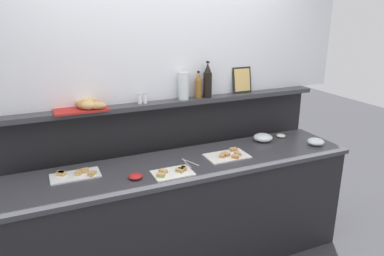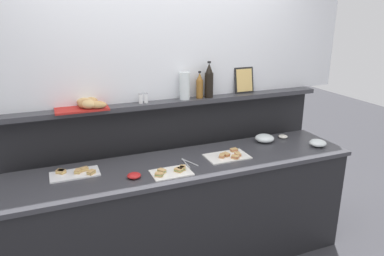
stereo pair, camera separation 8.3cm
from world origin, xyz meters
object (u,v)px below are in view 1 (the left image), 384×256
object	(u,v)px
glass_bowl_large	(316,142)
serving_tongs	(188,163)
wine_bottle_dark	(208,81)
sandwich_platter_rear	(228,155)
bread_basket	(86,105)
water_carafe	(183,86)
sandwich_platter_side	(75,175)
salt_shaker	(140,99)
sandwich_platter_front	(173,172)
vinegar_bottle_amber	(198,86)
framed_picture	(242,80)
condiment_bowl_cream	(136,176)
glass_bowl_medium	(263,138)
condiment_bowl_dark	(281,136)
pepper_shaker	(145,98)

from	to	relation	value
glass_bowl_large	serving_tongs	bearing A→B (deg)	176.15
serving_tongs	wine_bottle_dark	xyz separation A→B (m)	(0.37, 0.43, 0.54)
sandwich_platter_rear	bread_basket	world-z (taller)	bread_basket
sandwich_platter_rear	water_carafe	world-z (taller)	water_carafe
glass_bowl_large	sandwich_platter_side	bearing A→B (deg)	174.38
serving_tongs	salt_shaker	world-z (taller)	salt_shaker
water_carafe	sandwich_platter_front	bearing A→B (deg)	-119.58
serving_tongs	bread_basket	world-z (taller)	bread_basket
vinegar_bottle_amber	bread_basket	size ratio (longest dim) A/B	0.59
sandwich_platter_side	bread_basket	world-z (taller)	bread_basket
salt_shaker	bread_basket	xyz separation A→B (m)	(-0.43, -0.02, -0.01)
vinegar_bottle_amber	salt_shaker	distance (m)	0.53
sandwich_platter_front	vinegar_bottle_amber	distance (m)	0.88
salt_shaker	serving_tongs	bearing A→B (deg)	-60.77
sandwich_platter_rear	wine_bottle_dark	distance (m)	0.69
salt_shaker	framed_picture	world-z (taller)	framed_picture
glass_bowl_large	water_carafe	size ratio (longest dim) A/B	0.63
condiment_bowl_cream	water_carafe	xyz separation A→B (m)	(0.59, 0.53, 0.50)
glass_bowl_medium	salt_shaker	bearing A→B (deg)	167.02
salt_shaker	water_carafe	world-z (taller)	water_carafe
sandwich_platter_front	serving_tongs	xyz separation A→B (m)	(0.17, 0.13, -0.01)
sandwich_platter_front	salt_shaker	bearing A→B (deg)	97.02
sandwich_platter_side	bread_basket	xyz separation A→B (m)	(0.16, 0.30, 0.43)
glass_bowl_medium	framed_picture	distance (m)	0.57
condiment_bowl_cream	water_carafe	size ratio (longest dim) A/B	0.42
condiment_bowl_cream	condiment_bowl_dark	distance (m)	1.51
sandwich_platter_side	sandwich_platter_rear	world-z (taller)	same
sandwich_platter_side	water_carafe	distance (m)	1.15
condiment_bowl_dark	salt_shaker	xyz separation A→B (m)	(-1.28, 0.23, 0.43)
sandwich_platter_front	salt_shaker	xyz separation A→B (m)	(-0.07, 0.56, 0.43)
sandwich_platter_rear	salt_shaker	xyz separation A→B (m)	(-0.59, 0.44, 0.44)
sandwich_platter_side	framed_picture	xyz separation A→B (m)	(1.58, 0.35, 0.51)
glass_bowl_large	salt_shaker	size ratio (longest dim) A/B	1.70
vinegar_bottle_amber	sandwich_platter_side	bearing A→B (deg)	-164.27
sandwich_platter_side	water_carafe	world-z (taller)	water_carafe
pepper_shaker	water_carafe	world-z (taller)	water_carafe
condiment_bowl_dark	wine_bottle_dark	distance (m)	0.88
wine_bottle_dark	bread_basket	size ratio (longest dim) A/B	0.79
sandwich_platter_rear	glass_bowl_large	xyz separation A→B (m)	(0.84, -0.08, 0.02)
serving_tongs	vinegar_bottle_amber	xyz separation A→B (m)	(0.28, 0.43, 0.50)
sandwich_platter_rear	bread_basket	xyz separation A→B (m)	(-1.03, 0.42, 0.43)
sandwich_platter_side	serving_tongs	size ratio (longest dim) A/B	1.85
sandwich_platter_side	sandwich_platter_front	size ratio (longest dim) A/B	1.19
bread_basket	framed_picture	bearing A→B (deg)	2.21
sandwich_platter_rear	serving_tongs	xyz separation A→B (m)	(-0.35, 0.01, -0.00)
sandwich_platter_front	water_carafe	distance (m)	0.82
condiment_bowl_dark	wine_bottle_dark	size ratio (longest dim) A/B	0.27
sandwich_platter_rear	serving_tongs	distance (m)	0.35
sandwich_platter_side	glass_bowl_medium	size ratio (longest dim) A/B	2.00
wine_bottle_dark	vinegar_bottle_amber	world-z (taller)	wine_bottle_dark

